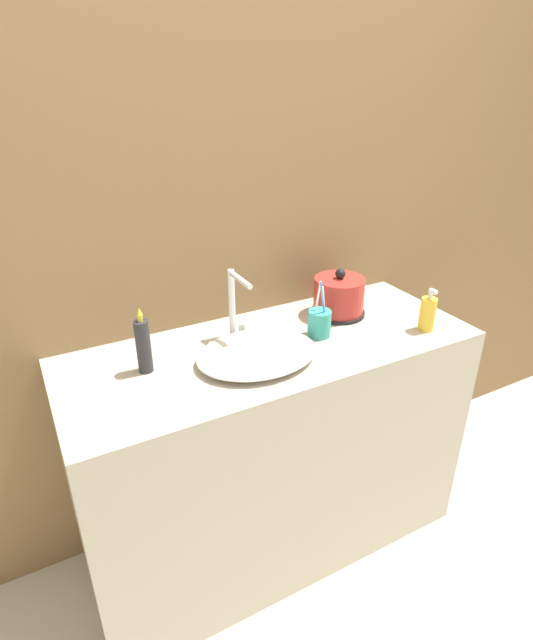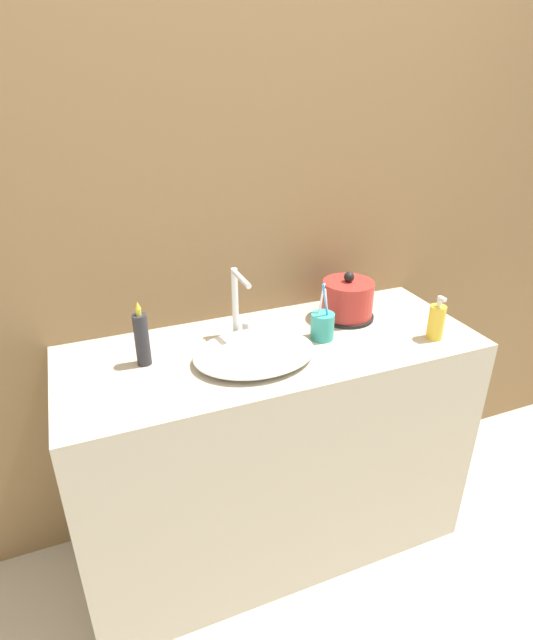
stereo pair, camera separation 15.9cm
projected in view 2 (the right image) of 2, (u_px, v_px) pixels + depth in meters
ground_plane at (301, 591)px, 1.81m from camera, size 12.00×12.00×0.00m
wall_back at (242, 199)px, 1.70m from camera, size 6.00×0.04×2.60m
vanity_counter at (273, 450)px, 1.84m from camera, size 1.39×0.54×0.88m
sink_basin at (254, 352)px, 1.56m from camera, size 0.39×0.31×0.05m
faucet at (238, 300)px, 1.65m from camera, size 0.06×0.15×0.24m
electric_kettle at (347, 301)px, 1.81m from camera, size 0.20×0.20×0.18m
toothbrush_cup at (322, 325)px, 1.67m from camera, size 0.08×0.08×0.21m
lotion_bottle at (436, 322)px, 1.66m from camera, size 0.05×0.05×0.15m
shampoo_bottle at (142, 339)px, 1.50m from camera, size 0.04×0.04×0.21m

